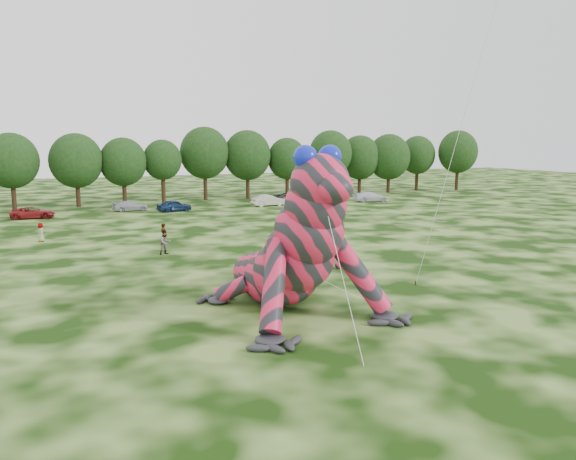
# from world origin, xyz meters

# --- Properties ---
(ground) EXTENTS (240.00, 240.00, 0.00)m
(ground) POSITION_xyz_m (0.00, 0.00, 0.00)
(ground) COLOR #16330A
(ground) RESTS_ON ground
(inflatable_gecko) EXTENTS (15.79, 18.09, 8.30)m
(inflatable_gecko) POSITION_xyz_m (-3.99, 6.21, 4.15)
(inflatable_gecko) COLOR #D91E45
(inflatable_gecko) RESTS_ON ground
(tree_6) EXTENTS (6.52, 5.86, 9.49)m
(tree_6) POSITION_xyz_m (-17.56, 56.68, 4.75)
(tree_6) COLOR black
(tree_6) RESTS_ON ground
(tree_7) EXTENTS (6.68, 6.01, 9.48)m
(tree_7) POSITION_xyz_m (-10.08, 56.80, 4.74)
(tree_7) COLOR black
(tree_7) RESTS_ON ground
(tree_8) EXTENTS (6.14, 5.53, 8.94)m
(tree_8) POSITION_xyz_m (-4.22, 56.99, 4.47)
(tree_8) COLOR black
(tree_8) RESTS_ON ground
(tree_9) EXTENTS (5.27, 4.74, 8.68)m
(tree_9) POSITION_xyz_m (1.06, 57.35, 4.34)
(tree_9) COLOR black
(tree_9) RESTS_ON ground
(tree_10) EXTENTS (7.09, 6.38, 10.50)m
(tree_10) POSITION_xyz_m (7.40, 58.58, 5.25)
(tree_10) COLOR black
(tree_10) RESTS_ON ground
(tree_11) EXTENTS (7.01, 6.31, 10.07)m
(tree_11) POSITION_xyz_m (13.79, 58.20, 5.03)
(tree_11) COLOR black
(tree_11) RESTS_ON ground
(tree_12) EXTENTS (5.99, 5.39, 8.97)m
(tree_12) POSITION_xyz_m (20.01, 57.74, 4.49)
(tree_12) COLOR black
(tree_12) RESTS_ON ground
(tree_13) EXTENTS (6.83, 6.15, 10.13)m
(tree_13) POSITION_xyz_m (27.13, 57.13, 5.06)
(tree_13) COLOR black
(tree_13) RESTS_ON ground
(tree_14) EXTENTS (6.82, 6.14, 9.40)m
(tree_14) POSITION_xyz_m (33.46, 58.72, 4.70)
(tree_14) COLOR black
(tree_14) RESTS_ON ground
(tree_15) EXTENTS (7.17, 6.45, 9.63)m
(tree_15) POSITION_xyz_m (38.47, 57.77, 4.82)
(tree_15) COLOR black
(tree_15) RESTS_ON ground
(tree_16) EXTENTS (6.26, 5.63, 9.37)m
(tree_16) POSITION_xyz_m (45.45, 59.37, 4.69)
(tree_16) COLOR black
(tree_16) RESTS_ON ground
(tree_17) EXTENTS (6.98, 6.28, 10.30)m
(tree_17) POSITION_xyz_m (51.95, 56.66, 5.15)
(tree_17) COLOR black
(tree_17) RESTS_ON ground
(car_2) EXTENTS (4.77, 2.49, 1.28)m
(car_2) POSITION_xyz_m (-15.53, 47.18, 0.64)
(car_2) COLOR maroon
(car_2) RESTS_ON ground
(car_3) EXTENTS (4.45, 2.15, 1.25)m
(car_3) POSITION_xyz_m (-4.66, 49.71, 0.62)
(car_3) COLOR #A6AAB0
(car_3) RESTS_ON ground
(car_4) EXTENTS (4.37, 2.34, 1.41)m
(car_4) POSITION_xyz_m (0.14, 47.05, 0.71)
(car_4) COLOR #12264B
(car_4) RESTS_ON ground
(car_5) EXTENTS (4.56, 1.83, 1.48)m
(car_5) POSITION_xyz_m (12.73, 47.61, 0.74)
(car_5) COLOR beige
(car_5) RESTS_ON ground
(car_6) EXTENTS (5.41, 2.65, 1.48)m
(car_6) POSITION_xyz_m (16.80, 49.27, 0.74)
(car_6) COLOR #28282B
(car_6) RESTS_ON ground
(car_7) EXTENTS (5.21, 2.79, 1.43)m
(car_7) POSITION_xyz_m (27.84, 46.56, 0.72)
(car_7) COLOR silver
(car_7) RESTS_ON ground
(spectator_3) EXTENTS (0.63, 1.15, 1.85)m
(spectator_3) POSITION_xyz_m (12.89, 29.52, 0.93)
(spectator_3) COLOR gray
(spectator_3) RESTS_ON ground
(spectator_4) EXTENTS (0.78, 0.92, 1.61)m
(spectator_4) POSITION_xyz_m (-14.92, 31.04, 0.81)
(spectator_4) COLOR gray
(spectator_4) RESTS_ON ground
(spectator_5) EXTENTS (1.69, 0.98, 1.74)m
(spectator_5) POSITION_xyz_m (1.51, 16.86, 0.87)
(spectator_5) COLOR gray
(spectator_5) RESTS_ON ground
(spectator_2) EXTENTS (1.23, 0.89, 1.72)m
(spectator_2) POSITION_xyz_m (11.90, 30.88, 0.86)
(spectator_2) COLOR gray
(spectator_2) RESTS_ON ground
(spectator_0) EXTENTS (0.71, 0.81, 1.87)m
(spectator_0) POSITION_xyz_m (-5.87, 24.66, 0.93)
(spectator_0) COLOR gray
(spectator_0) RESTS_ON ground
(spectator_1) EXTENTS (1.07, 0.94, 1.85)m
(spectator_1) POSITION_xyz_m (-6.49, 21.31, 0.92)
(spectator_1) COLOR gray
(spectator_1) RESTS_ON ground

